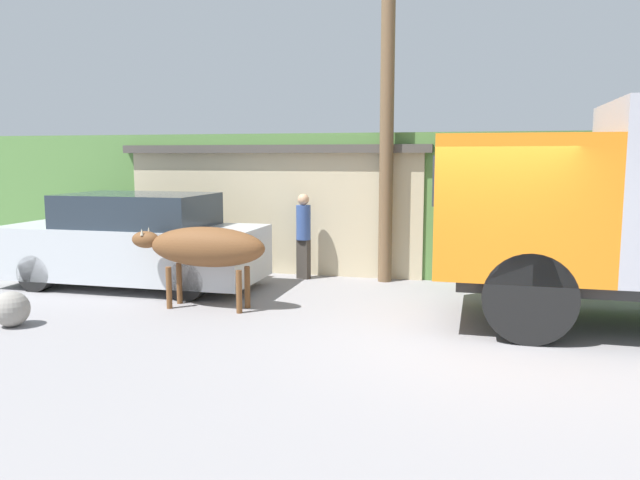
{
  "coord_description": "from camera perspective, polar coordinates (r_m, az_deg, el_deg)",
  "views": [
    {
      "loc": [
        0.12,
        -8.28,
        2.38
      ],
      "look_at": [
        -2.22,
        0.78,
        1.12
      ],
      "focal_mm": 35.0,
      "sensor_mm": 36.0,
      "label": 1
    }
  ],
  "objects": [
    {
      "name": "hillside_embankment",
      "position": [
        14.67,
        14.01,
        3.68
      ],
      "size": [
        32.0,
        5.36,
        2.83
      ],
      "color": "#568442",
      "rests_on": "ground_plane"
    },
    {
      "name": "parked_suv",
      "position": [
        11.85,
        -16.62,
        -0.19
      ],
      "size": [
        4.71,
        1.84,
        1.71
      ],
      "rotation": [
        0.0,
        0.0,
        0.05
      ],
      "color": "silver",
      "rests_on": "ground_plane"
    },
    {
      "name": "building_backdrop",
      "position": [
        13.78,
        -2.91,
        3.24
      ],
      "size": [
        6.42,
        2.7,
        2.6
      ],
      "color": "#C6B793",
      "rests_on": "ground_plane"
    },
    {
      "name": "roadside_rock",
      "position": [
        9.81,
        -26.38,
        -5.67
      ],
      "size": [
        0.5,
        0.5,
        0.5
      ],
      "color": "gray",
      "rests_on": "ground_plane"
    },
    {
      "name": "pedestrian_on_hill",
      "position": [
        12.09,
        -1.52,
        0.81
      ],
      "size": [
        0.34,
        0.34,
        1.66
      ],
      "rotation": [
        0.0,
        0.0,
        2.88
      ],
      "color": "#38332D",
      "rests_on": "ground_plane"
    },
    {
      "name": "utility_pole",
      "position": [
        11.83,
        6.15,
        11.72
      ],
      "size": [
        0.9,
        0.26,
        6.24
      ],
      "color": "brown",
      "rests_on": "ground_plane"
    },
    {
      "name": "brown_cow",
      "position": [
        9.88,
        -10.52,
        -0.69
      ],
      "size": [
        2.25,
        0.63,
        1.29
      ],
      "rotation": [
        0.0,
        0.0,
        -0.21
      ],
      "color": "brown",
      "rests_on": "ground_plane"
    },
    {
      "name": "ground_plane",
      "position": [
        8.61,
        13.26,
        -8.57
      ],
      "size": [
        60.0,
        60.0,
        0.0
      ],
      "primitive_type": "plane",
      "color": "gray"
    }
  ]
}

